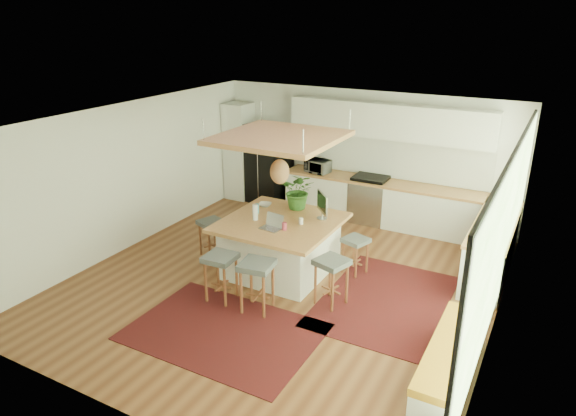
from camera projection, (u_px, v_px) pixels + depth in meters
The scene contains 35 objects.
floor at pixel (284, 281), 8.62m from camera, with size 7.00×7.00×0.00m, color brown.
ceiling at pixel (284, 120), 7.65m from camera, with size 7.00×7.00×0.00m, color white.
wall_back at pixel (363, 154), 11.01m from camera, with size 6.50×6.50×0.00m, color white.
wall_front at pixel (118, 312), 5.26m from camera, with size 6.50×6.50×0.00m, color white.
wall_left at pixel (130, 176), 9.58m from camera, with size 7.00×7.00×0.00m, color white.
wall_right at pixel (504, 247), 6.69m from camera, with size 7.00×7.00×0.00m, color white.
window_wall at pixel (502, 243), 6.69m from camera, with size 0.10×6.20×2.60m, color black, non-canonical shape.
pantry at pixel (239, 151), 12.14m from camera, with size 0.55×0.60×2.25m, color white.
back_counter_base at pixel (380, 203), 10.83m from camera, with size 4.20×0.60×0.88m, color white.
back_counter_top at pixel (382, 183), 10.66m from camera, with size 4.24×0.64×0.05m, color #AC6D3D.
backsplash at pixel (388, 158), 10.75m from camera, with size 4.20×0.02×0.80m, color white.
upper_cabinets at pixel (388, 121), 10.33m from camera, with size 4.20×0.34×0.70m, color white.
range at pixel (369, 199), 10.92m from camera, with size 0.76×0.62×1.00m, color #A5A5AA, non-canonical shape.
right_counter_base at pixel (492, 248), 8.80m from camera, with size 0.60×2.50×0.88m, color white.
right_counter_top at pixel (496, 223), 8.64m from camera, with size 0.64×2.54×0.05m, color #AC6D3D.
window_bench at pixel (451, 363), 6.23m from camera, with size 0.52×2.00×0.50m, color white, non-canonical shape.
ceiling_panel at pixel (280, 154), 8.35m from camera, with size 1.86×1.86×0.80m, color #AC6D3D, non-canonical shape.
rug_near at pixel (224, 332), 7.25m from camera, with size 2.60×1.80×0.01m, color black.
rug_right at pixel (385, 300), 8.04m from camera, with size 1.80×2.60×0.01m, color black.
fridge at pixel (269, 164), 11.87m from camera, with size 0.91×0.71×1.83m, color black, non-canonical shape.
island at pixel (281, 246), 8.81m from camera, with size 1.85×1.85×0.93m, color #AC6D3D, non-canonical shape.
stool_near_left at pixel (221, 279), 7.96m from camera, with size 0.45×0.45×0.76m, color #494E51, non-canonical shape.
stool_near_right at pixel (257, 289), 7.67m from camera, with size 0.47×0.47×0.79m, color #494E51, non-canonical shape.
stool_right_front at pixel (331, 283), 7.84m from camera, with size 0.44×0.44×0.75m, color #494E51, non-canonical shape.
stool_right_back at pixel (355, 254), 8.77m from camera, with size 0.38×0.38×0.64m, color #494E51, non-canonical shape.
stool_left_side at pixel (212, 238), 9.41m from camera, with size 0.41×0.41×0.69m, color #494E51, non-canonical shape.
laptop at pixel (270, 222), 8.27m from camera, with size 0.33×0.35×0.25m, color #A5A5AA, non-canonical shape.
monitor at pixel (322, 204), 8.64m from camera, with size 0.50×0.18×0.46m, color #A5A5AA, non-canonical shape.
microwave at pixel (318, 165), 11.19m from camera, with size 0.51×0.28×0.35m, color #A5A5AA.
island_plant at pixel (299, 195), 9.09m from camera, with size 0.60×0.67×0.52m, color #1E4C19.
island_bowl at pixel (265, 205), 9.28m from camera, with size 0.23×0.23×0.06m, color white.
island_bottle_0 at pixel (256, 208), 8.93m from camera, with size 0.07×0.07×0.19m, color #38B3E0.
island_bottle_1 at pixel (255, 214), 8.66m from camera, with size 0.07×0.07×0.19m, color silver.
island_bottle_2 at pixel (285, 224), 8.25m from camera, with size 0.07×0.07×0.19m, color #AD394F.
island_bottle_3 at pixel (301, 218), 8.49m from camera, with size 0.07×0.07×0.19m, color white.
Camera 1 is at (3.68, -6.67, 4.21)m, focal length 32.33 mm.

